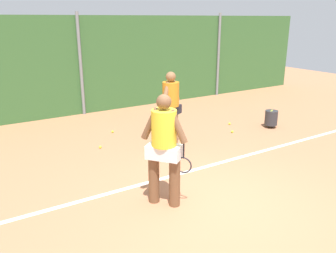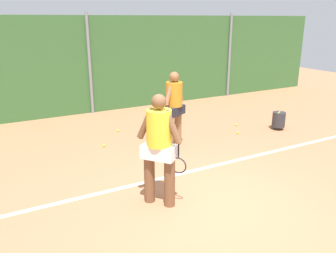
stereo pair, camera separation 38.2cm
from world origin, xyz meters
The scene contains 13 objects.
ground_plane centered at (0.00, 2.05, 0.00)m, with size 29.98×29.98×0.00m, color #B2704C.
hedge_fence_backdrop centered at (0.00, 6.97, 1.56)m, with size 19.49×0.25×3.12m, color #386633.
fence_post_center centered at (0.00, 6.79, 1.61)m, with size 0.10×0.10×3.22m, color gray.
fence_post_right centered at (5.62, 6.79, 1.61)m, with size 0.10×0.10×3.22m, color gray.
court_baseline_paint centered at (0.00, 1.33, 0.00)m, with size 14.24×0.10×0.01m, color white.
player_foreground_near centered at (-0.72, 0.52, 1.07)m, with size 0.64×0.66×1.90m.
player_midcourt centered at (0.85, 2.79, 1.03)m, with size 0.74×0.52×1.84m.
ball_hopper centered at (4.11, 2.54, 0.29)m, with size 0.36×0.36×0.51m.
tennis_ball_0 centered at (0.06, 2.19, 0.03)m, with size 0.07×0.07×0.07m, color #CCDB33.
tennis_ball_1 centered at (3.28, 3.36, 0.03)m, with size 0.07×0.07×0.07m, color #CCDB33.
tennis_ball_2 centered at (2.83, 2.75, 0.03)m, with size 0.07×0.07×0.07m, color #CCDB33.
tennis_ball_5 centered at (-0.70, 3.55, 0.03)m, with size 0.07×0.07×0.07m, color #CCDB33.
tennis_ball_6 centered at (0.03, 4.50, 0.03)m, with size 0.07×0.07×0.07m, color #CCDB33.
Camera 1 is at (-3.41, -3.94, 3.03)m, focal length 36.71 mm.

